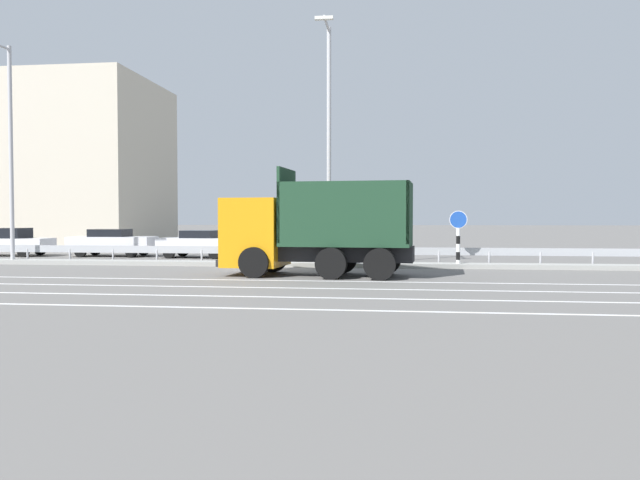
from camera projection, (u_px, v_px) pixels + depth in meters
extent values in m
plane|color=#605E5B|center=(280.00, 271.00, 23.60)|extent=(320.00, 320.00, 0.00)
cube|color=silver|center=(312.00, 281.00, 19.90)|extent=(70.27, 0.16, 0.01)
cube|color=silver|center=(302.00, 288.00, 17.84)|extent=(70.27, 0.16, 0.01)
cube|color=silver|center=(289.00, 297.00, 15.78)|extent=(70.27, 0.16, 0.01)
cube|color=silver|center=(273.00, 309.00, 13.75)|extent=(70.27, 0.16, 0.01)
cube|color=gray|center=(290.00, 264.00, 25.95)|extent=(38.65, 1.10, 0.18)
cube|color=#9EA0A5|center=(294.00, 250.00, 26.79)|extent=(70.27, 0.04, 0.32)
cylinder|color=#ADADB2|center=(28.00, 255.00, 28.35)|extent=(0.09, 0.09, 0.62)
cylinder|color=#ADADB2|center=(70.00, 256.00, 28.09)|extent=(0.09, 0.09, 0.62)
cylinder|color=#ADADB2|center=(113.00, 256.00, 27.83)|extent=(0.09, 0.09, 0.62)
cylinder|color=#ADADB2|center=(157.00, 256.00, 27.58)|extent=(0.09, 0.09, 0.62)
cylinder|color=#ADADB2|center=(202.00, 257.00, 27.32)|extent=(0.09, 0.09, 0.62)
cylinder|color=#ADADB2|center=(247.00, 257.00, 27.06)|extent=(0.09, 0.09, 0.62)
cylinder|color=#ADADB2|center=(294.00, 258.00, 26.80)|extent=(0.09, 0.09, 0.62)
cylinder|color=#ADADB2|center=(341.00, 258.00, 26.54)|extent=(0.09, 0.09, 0.62)
cylinder|color=#ADADB2|center=(390.00, 258.00, 26.29)|extent=(0.09, 0.09, 0.62)
cylinder|color=#ADADB2|center=(439.00, 259.00, 26.03)|extent=(0.09, 0.09, 0.62)
cylinder|color=#ADADB2|center=(489.00, 259.00, 25.77)|extent=(0.09, 0.09, 0.62)
cylinder|color=#ADADB2|center=(540.00, 260.00, 25.51)|extent=(0.09, 0.09, 0.62)
cylinder|color=#ADADB2|center=(593.00, 260.00, 25.25)|extent=(0.09, 0.09, 0.62)
cube|color=orange|center=(256.00, 232.00, 22.08)|extent=(2.12, 2.51, 2.38)
cube|color=black|center=(229.00, 220.00, 22.26)|extent=(0.18, 2.04, 0.89)
cube|color=black|center=(229.00, 261.00, 22.32)|extent=(0.27, 2.33, 0.24)
cube|color=black|center=(347.00, 254.00, 21.46)|extent=(4.65, 1.63, 0.53)
cube|color=#193823|center=(347.00, 244.00, 21.45)|extent=(4.53, 2.59, 0.12)
cube|color=#193823|center=(342.00, 212.00, 20.34)|extent=(4.38, 0.41, 2.05)
cube|color=#193823|center=(352.00, 213.00, 22.48)|extent=(4.38, 0.41, 2.05)
cube|color=#193823|center=(287.00, 205.00, 21.82)|extent=(0.26, 2.28, 2.56)
cube|color=#193823|center=(410.00, 213.00, 20.99)|extent=(0.26, 2.28, 2.05)
cylinder|color=black|center=(254.00, 262.00, 20.91)|extent=(1.06, 0.39, 1.04)
cylinder|color=black|center=(273.00, 258.00, 23.19)|extent=(1.06, 0.39, 1.04)
cylinder|color=black|center=(331.00, 264.00, 20.40)|extent=(1.06, 0.39, 1.04)
cylinder|color=black|center=(343.00, 259.00, 22.68)|extent=(1.06, 0.39, 1.04)
cylinder|color=black|center=(380.00, 264.00, 20.08)|extent=(1.06, 0.39, 1.04)
cylinder|color=black|center=(386.00, 260.00, 22.36)|extent=(1.06, 0.39, 1.04)
cylinder|color=white|center=(458.00, 264.00, 25.08)|extent=(0.16, 0.16, 0.32)
cylinder|color=black|center=(458.00, 256.00, 25.07)|extent=(0.16, 0.16, 0.32)
cylinder|color=white|center=(458.00, 248.00, 25.06)|extent=(0.16, 0.16, 0.32)
cylinder|color=black|center=(458.00, 240.00, 25.05)|extent=(0.16, 0.16, 0.32)
cylinder|color=white|center=(458.00, 232.00, 25.04)|extent=(0.16, 0.16, 0.32)
cylinder|color=#1E4CB2|center=(458.00, 220.00, 25.02)|extent=(0.66, 0.03, 0.66)
cylinder|color=white|center=(458.00, 220.00, 25.02)|extent=(0.71, 0.02, 0.71)
cylinder|color=#ADADB2|center=(11.00, 155.00, 27.36)|extent=(0.18, 0.18, 9.53)
cylinder|color=#ADADB2|center=(329.00, 148.00, 25.72)|extent=(0.18, 0.18, 9.84)
cylinder|color=#ADADB2|center=(327.00, 24.00, 24.61)|extent=(0.12, 1.90, 0.10)
cube|color=silver|center=(324.00, 18.00, 23.67)|extent=(0.70, 0.21, 0.12)
cube|color=silver|center=(5.00, 244.00, 33.01)|extent=(4.90, 1.80, 0.65)
cube|color=black|center=(7.00, 233.00, 32.98)|extent=(2.08, 1.53, 0.54)
cylinder|color=black|center=(23.00, 251.00, 32.09)|extent=(0.61, 0.22, 0.60)
cylinder|color=black|center=(40.00, 250.00, 33.67)|extent=(0.61, 0.22, 0.60)
cube|color=silver|center=(113.00, 244.00, 32.72)|extent=(4.42, 2.07, 0.74)
cube|color=black|center=(110.00, 233.00, 32.71)|extent=(1.90, 1.72, 0.39)
cylinder|color=black|center=(144.00, 250.00, 33.50)|extent=(0.61, 0.23, 0.60)
cylinder|color=black|center=(131.00, 252.00, 31.76)|extent=(0.61, 0.23, 0.60)
cylinder|color=black|center=(95.00, 250.00, 33.70)|extent=(0.61, 0.23, 0.60)
cylinder|color=black|center=(81.00, 251.00, 31.95)|extent=(0.61, 0.23, 0.60)
cube|color=silver|center=(198.00, 245.00, 31.55)|extent=(3.99, 2.01, 0.71)
cube|color=black|center=(200.00, 234.00, 31.50)|extent=(1.73, 1.63, 0.38)
cylinder|color=black|center=(169.00, 252.00, 31.00)|extent=(0.61, 0.25, 0.60)
cylinder|color=black|center=(183.00, 251.00, 32.60)|extent=(0.61, 0.25, 0.60)
cylinder|color=black|center=(215.00, 253.00, 30.52)|extent=(0.61, 0.25, 0.60)
cylinder|color=black|center=(226.00, 251.00, 32.12)|extent=(0.61, 0.25, 0.60)
cube|color=beige|center=(73.00, 165.00, 44.71)|extent=(11.69, 10.48, 11.68)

